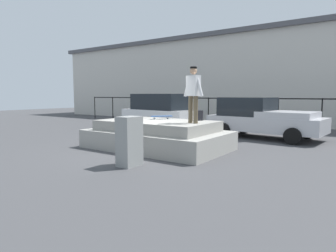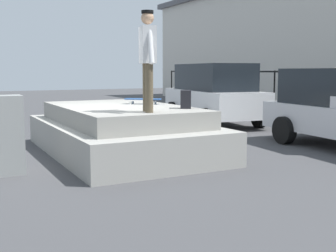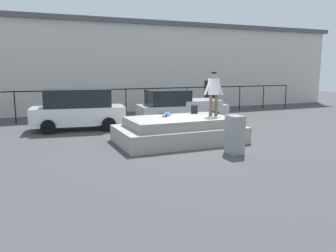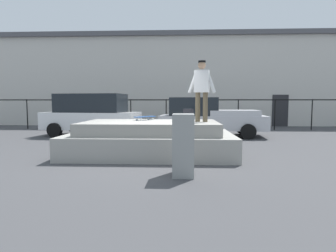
{
  "view_description": "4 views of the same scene",
  "coord_description": "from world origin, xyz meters",
  "px_view_note": "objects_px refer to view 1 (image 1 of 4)",
  "views": [
    {
      "loc": [
        6.05,
        -7.49,
        1.85
      ],
      "look_at": [
        -0.32,
        1.52,
        0.68
      ],
      "focal_mm": 31.35,
      "sensor_mm": 36.0,
      "label": 1
    },
    {
      "loc": [
        8.28,
        -2.78,
        1.69
      ],
      "look_at": [
        -0.47,
        1.8,
        0.42
      ],
      "focal_mm": 46.29,
      "sensor_mm": 36.0,
      "label": 2
    },
    {
      "loc": [
        -5.51,
        -11.29,
        2.82
      ],
      "look_at": [
        0.01,
        1.71,
        0.44
      ],
      "focal_mm": 36.24,
      "sensor_mm": 36.0,
      "label": 3
    },
    {
      "loc": [
        0.85,
        -7.75,
        1.54
      ],
      "look_at": [
        0.42,
        1.4,
        0.76
      ],
      "focal_mm": 30.18,
      "sensor_mm": 36.0,
      "label": 4
    }
  ],
  "objects_px": {
    "skateboarder": "(193,91)",
    "car_white_hatchback_near": "(160,111)",
    "utility_box": "(129,141)",
    "backpack": "(198,115)",
    "car_silver_pickup_mid": "(262,118)",
    "skateboard": "(162,116)"
  },
  "relations": [
    {
      "from": "skateboarder",
      "to": "car_white_hatchback_near",
      "type": "distance_m",
      "value": 6.52
    },
    {
      "from": "utility_box",
      "to": "backpack",
      "type": "bearing_deg",
      "value": 87.62
    },
    {
      "from": "backpack",
      "to": "car_silver_pickup_mid",
      "type": "relative_size",
      "value": 0.07
    },
    {
      "from": "utility_box",
      "to": "skateboarder",
      "type": "bearing_deg",
      "value": 77.89
    },
    {
      "from": "skateboarder",
      "to": "car_white_hatchback_near",
      "type": "xyz_separation_m",
      "value": [
        -4.65,
        4.46,
        -0.98
      ]
    },
    {
      "from": "car_white_hatchback_near",
      "to": "utility_box",
      "type": "bearing_deg",
      "value": -58.81
    },
    {
      "from": "backpack",
      "to": "car_white_hatchback_near",
      "type": "bearing_deg",
      "value": -9.87
    },
    {
      "from": "skateboard",
      "to": "utility_box",
      "type": "bearing_deg",
      "value": -68.53
    },
    {
      "from": "skateboarder",
      "to": "car_silver_pickup_mid",
      "type": "height_order",
      "value": "skateboarder"
    },
    {
      "from": "backpack",
      "to": "car_white_hatchback_near",
      "type": "distance_m",
      "value": 5.55
    },
    {
      "from": "skateboarder",
      "to": "skateboard",
      "type": "distance_m",
      "value": 2.06
    },
    {
      "from": "skateboarder",
      "to": "car_silver_pickup_mid",
      "type": "relative_size",
      "value": 0.36
    },
    {
      "from": "backpack",
      "to": "skateboard",
      "type": "bearing_deg",
      "value": 40.84
    },
    {
      "from": "backpack",
      "to": "car_white_hatchback_near",
      "type": "relative_size",
      "value": 0.08
    },
    {
      "from": "skateboarder",
      "to": "car_white_hatchback_near",
      "type": "height_order",
      "value": "skateboarder"
    },
    {
      "from": "skateboarder",
      "to": "skateboard",
      "type": "xyz_separation_m",
      "value": [
        -1.72,
        0.68,
        -0.9
      ]
    },
    {
      "from": "utility_box",
      "to": "skateboard",
      "type": "bearing_deg",
      "value": 112.3
    },
    {
      "from": "skateboarder",
      "to": "utility_box",
      "type": "distance_m",
      "value": 2.74
    },
    {
      "from": "car_white_hatchback_near",
      "to": "car_silver_pickup_mid",
      "type": "xyz_separation_m",
      "value": [
        5.32,
        0.21,
        -0.12
      ]
    },
    {
      "from": "skateboard",
      "to": "car_white_hatchback_near",
      "type": "distance_m",
      "value": 4.78
    },
    {
      "from": "backpack",
      "to": "utility_box",
      "type": "height_order",
      "value": "backpack"
    },
    {
      "from": "car_silver_pickup_mid",
      "to": "backpack",
      "type": "bearing_deg",
      "value": -105.32
    }
  ]
}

